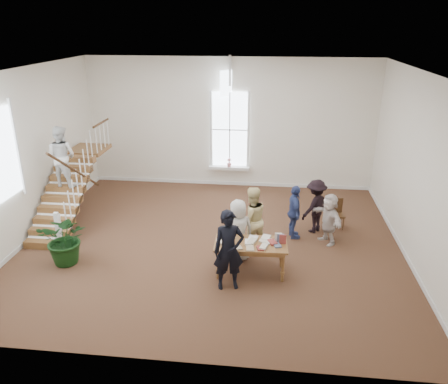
# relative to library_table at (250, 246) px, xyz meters

# --- Properties ---
(ground) EXTENTS (10.00, 10.00, 0.00)m
(ground) POSITION_rel_library_table_xyz_m (-1.08, 1.43, -0.71)
(ground) COLOR #4E301F
(ground) RESTS_ON ground
(room_shell) EXTENTS (10.49, 10.00, 10.00)m
(room_shell) POSITION_rel_library_table_xyz_m (-1.08, 5.82, -0.31)
(room_shell) COLOR white
(room_shell) RESTS_ON ground
(staircase) EXTENTS (1.10, 4.10, 2.92)m
(staircase) POSITION_rel_library_table_xyz_m (-5.43, 2.18, 0.91)
(staircase) COLOR brown
(staircase) RESTS_ON ground
(library_table) EXTENTS (1.71, 0.90, 0.85)m
(library_table) POSITION_rel_library_table_xyz_m (0.00, 0.00, 0.00)
(library_table) COLOR brown
(library_table) RESTS_ON ground
(police_officer) EXTENTS (0.77, 0.60, 1.86)m
(police_officer) POSITION_rel_library_table_xyz_m (-0.44, -0.65, 0.22)
(police_officer) COLOR black
(police_officer) RESTS_ON ground
(elderly_woman) EXTENTS (0.91, 0.77, 1.59)m
(elderly_woman) POSITION_rel_library_table_xyz_m (-0.34, 0.60, 0.09)
(elderly_woman) COLOR beige
(elderly_woman) RESTS_ON ground
(person_yellow) EXTENTS (1.06, 0.97, 1.76)m
(person_yellow) POSITION_rel_library_table_xyz_m (-0.04, 1.10, 0.17)
(person_yellow) COLOR beige
(person_yellow) RESTS_ON ground
(woman_cluster_a) EXTENTS (0.52, 0.94, 1.51)m
(woman_cluster_a) POSITION_rel_library_table_xyz_m (1.08, 1.95, 0.05)
(woman_cluster_a) COLOR navy
(woman_cluster_a) RESTS_ON ground
(woman_cluster_b) EXTENTS (1.09, 1.12, 1.54)m
(woman_cluster_b) POSITION_rel_library_table_xyz_m (1.68, 2.40, 0.06)
(woman_cluster_b) COLOR black
(woman_cluster_b) RESTS_ON ground
(woman_cluster_c) EXTENTS (0.98, 1.34, 1.40)m
(woman_cluster_c) POSITION_rel_library_table_xyz_m (1.98, 1.75, -0.01)
(woman_cluster_c) COLOR silver
(woman_cluster_c) RESTS_ON ground
(floor_plant) EXTENTS (1.25, 1.10, 1.32)m
(floor_plant) POSITION_rel_library_table_xyz_m (-4.48, -0.04, -0.05)
(floor_plant) COLOR black
(floor_plant) RESTS_ON ground
(side_chair) EXTENTS (0.43, 0.43, 0.86)m
(side_chair) POSITION_rel_library_table_xyz_m (2.33, 2.74, -0.24)
(side_chair) COLOR #351F0E
(side_chair) RESTS_ON ground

